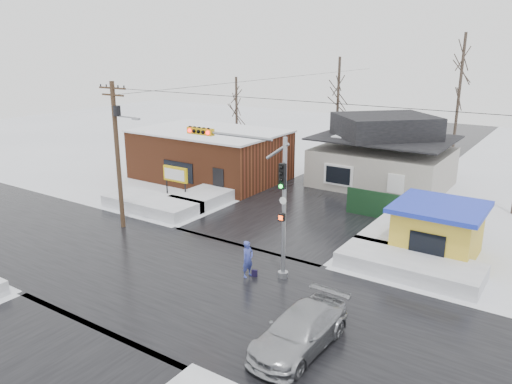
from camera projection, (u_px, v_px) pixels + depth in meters
The scene contains 20 objects.
ground at pixel (181, 280), 24.34m from camera, with size 120.00×120.00×0.00m, color white.
road_ns at pixel (181, 280), 24.34m from camera, with size 10.00×120.00×0.02m, color black.
road_ew at pixel (181, 280), 24.34m from camera, with size 120.00×10.00×0.02m, color black.
snowbank_nw at pixel (152, 204), 34.61m from camera, with size 7.00×3.00×0.80m, color white.
snowbank_ne at pixel (409, 265), 25.00m from camera, with size 7.00×3.00×0.80m, color white.
snowbank_nside_w at pixel (219, 192), 37.52m from camera, with size 3.00×8.00×0.80m, color white.
snowbank_nside_e at pixel (402, 228), 30.05m from camera, with size 3.00×8.00×0.80m, color white.
traffic_signal at pixel (256, 184), 24.12m from camera, with size 6.05×0.68×7.00m.
utility_pole at pixel (118, 147), 29.91m from camera, with size 3.15×0.44×9.00m.
brick_building at pixel (210, 154), 42.36m from camera, with size 12.20×8.20×4.12m.
marquee_sign at pixel (175, 175), 36.16m from camera, with size 2.20×0.21×2.55m.
house at pixel (383, 153), 40.05m from camera, with size 10.40×8.40×5.76m.
kiosk at pixel (438, 230), 26.82m from camera, with size 4.60×4.60×2.88m.
fence at pixel (405, 210), 31.77m from camera, with size 8.00×0.12×1.80m, color black.
tree_far_left at pixel (339, 80), 44.93m from camera, with size 3.00×3.00×10.00m.
tree_far_mid at pixel (463, 63), 40.74m from camera, with size 3.00×3.00×12.00m.
tree_far_west at pixel (236, 94), 49.12m from camera, with size 3.00×3.00×8.00m.
pedestrian at pixel (248, 259), 24.41m from camera, with size 0.68×0.44×1.86m, color #3D4AAC.
car at pixel (300, 331), 18.66m from camera, with size 2.07×5.08×1.47m, color #9FA1A6.
shopping_bag at pixel (254, 274), 24.59m from camera, with size 0.28×0.12×0.35m, color black.
Camera 1 is at (15.35, -16.34, 11.03)m, focal length 35.00 mm.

